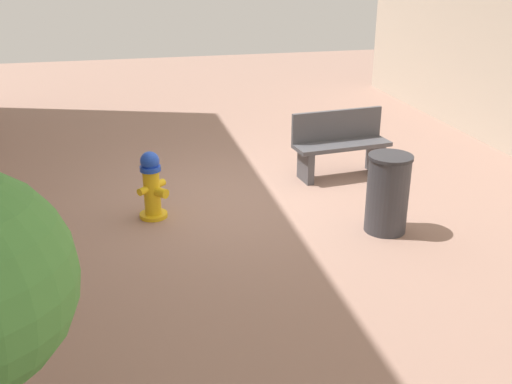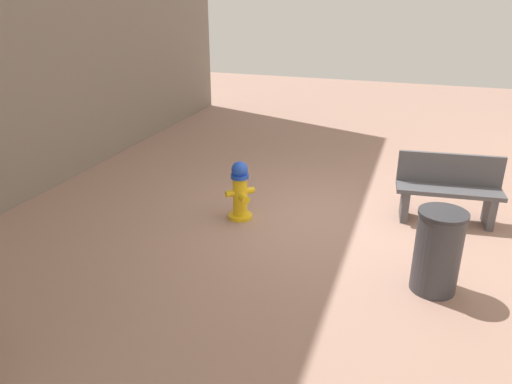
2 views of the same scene
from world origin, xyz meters
name	(u,v)px [view 1 (image 1 of 2)]	position (x,y,z in m)	size (l,w,h in m)	color
ground_plane	(244,199)	(0.00, 0.00, 0.00)	(23.40, 23.40, 0.00)	#9E7A6B
fire_hydrant	(152,185)	(1.22, 0.30, 0.43)	(0.39, 0.39, 0.85)	gold
bench_near	(340,144)	(-1.56, -0.59, 0.48)	(1.45, 0.59, 0.95)	#4C4C51
trash_bin	(388,193)	(-1.42, 1.31, 0.47)	(0.51, 0.51, 0.94)	#38383D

